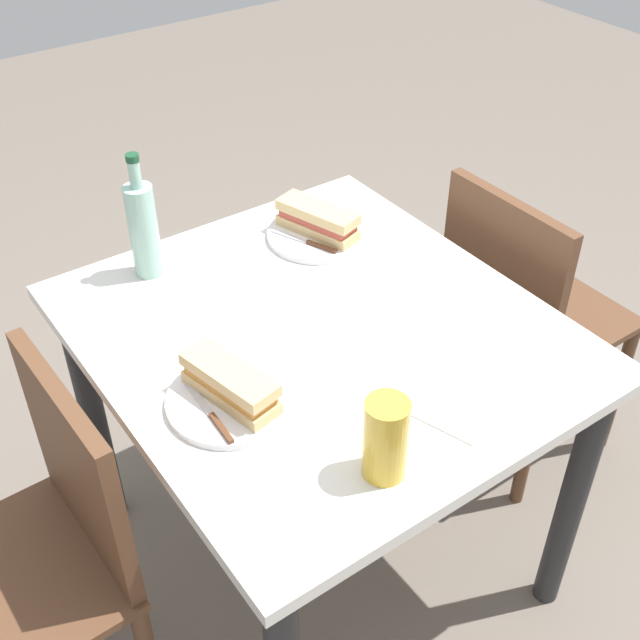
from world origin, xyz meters
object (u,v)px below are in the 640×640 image
(knife_far, at_px, (212,415))
(beer_glass, at_px, (386,439))
(dining_table, at_px, (320,371))
(knife_near, at_px, (308,242))
(plate_near, at_px, (318,235))
(baguette_sandwich_far, at_px, (230,383))
(chair_far, at_px, (43,552))
(baguette_sandwich_near, at_px, (318,220))
(chair_near, at_px, (519,313))
(water_bottle, at_px, (143,228))
(plate_far, at_px, (232,400))

(knife_far, distance_m, beer_glass, 0.33)
(dining_table, height_order, knife_near, knife_near)
(plate_near, distance_m, baguette_sandwich_far, 0.59)
(dining_table, height_order, beer_glass, beer_glass)
(chair_far, height_order, plate_near, chair_far)
(dining_table, bearing_deg, beer_glass, 160.11)
(baguette_sandwich_near, distance_m, baguette_sandwich_far, 0.59)
(chair_far, bearing_deg, plate_near, -71.31)
(chair_near, distance_m, plate_near, 0.59)
(dining_table, bearing_deg, baguette_sandwich_far, 108.45)
(chair_near, bearing_deg, knife_far, 96.70)
(baguette_sandwich_near, xyz_separation_m, knife_far, (-0.39, 0.51, -0.03))
(baguette_sandwich_far, distance_m, water_bottle, 0.48)
(chair_far, bearing_deg, plate_far, -103.25)
(chair_far, height_order, chair_near, same)
(baguette_sandwich_far, bearing_deg, knife_near, -49.77)
(baguette_sandwich_near, height_order, plate_far, baguette_sandwich_near)
(plate_far, bearing_deg, knife_far, 112.79)
(dining_table, distance_m, knife_far, 0.36)
(dining_table, relative_size, plate_near, 4.05)
(plate_near, height_order, baguette_sandwich_near, baguette_sandwich_near)
(dining_table, distance_m, chair_near, 0.65)
(chair_far, height_order, water_bottle, water_bottle)
(knife_near, bearing_deg, water_bottle, 69.90)
(knife_far, bearing_deg, plate_far, -67.21)
(knife_near, distance_m, water_bottle, 0.38)
(chair_near, distance_m, water_bottle, 0.99)
(baguette_sandwich_near, xyz_separation_m, knife_near, (-0.03, 0.05, -0.03))
(chair_near, relative_size, knife_near, 5.07)
(chair_near, height_order, knife_near, chair_near)
(chair_far, height_order, beer_glass, beer_glass)
(chair_far, bearing_deg, baguette_sandwich_far, -103.25)
(baguette_sandwich_far, bearing_deg, beer_glass, -156.73)
(plate_near, distance_m, baguette_sandwich_near, 0.04)
(chair_near, height_order, plate_far, chair_near)
(plate_near, height_order, plate_far, same)
(dining_table, height_order, plate_far, plate_far)
(plate_far, distance_m, baguette_sandwich_far, 0.04)
(chair_near, xyz_separation_m, baguette_sandwich_far, (-0.09, 0.90, 0.30))
(plate_near, bearing_deg, dining_table, 145.58)
(dining_table, distance_m, plate_far, 0.30)
(plate_far, relative_size, water_bottle, 0.83)
(dining_table, bearing_deg, plate_near, -34.42)
(chair_far, xyz_separation_m, knife_near, (0.26, -0.79, 0.27))
(dining_table, relative_size, chair_far, 1.13)
(chair_far, relative_size, beer_glass, 5.55)
(baguette_sandwich_near, bearing_deg, beer_glass, 153.38)
(baguette_sandwich_near, distance_m, water_bottle, 0.41)
(chair_far, relative_size, baguette_sandwich_near, 4.05)
(chair_near, bearing_deg, beer_glass, 116.00)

